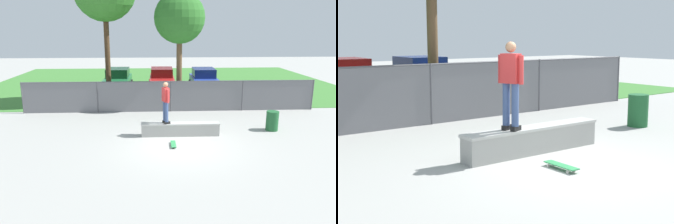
% 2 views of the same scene
% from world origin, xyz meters
% --- Properties ---
extents(ground_plane, '(80.00, 80.00, 0.00)m').
position_xyz_m(ground_plane, '(0.00, 0.00, 0.00)').
color(ground_plane, '#9E9E99').
extents(grass_strip, '(28.42, 20.00, 0.02)m').
position_xyz_m(grass_strip, '(0.00, 15.91, 0.01)').
color(grass_strip, '#3D7A33').
rests_on(grass_strip, ground).
extents(concrete_ledge, '(3.46, 0.51, 0.58)m').
position_xyz_m(concrete_ledge, '(0.14, 1.30, 0.29)').
color(concrete_ledge, '#999993').
rests_on(concrete_ledge, ground).
extents(skateboarder, '(0.37, 0.57, 1.82)m').
position_xyz_m(skateboarder, '(-0.50, 1.25, 1.59)').
color(skateboarder, black).
rests_on(skateboarder, concrete_ledge).
extents(skateboard, '(0.21, 0.80, 0.09)m').
position_xyz_m(skateboard, '(-0.26, 0.00, 0.07)').
color(skateboard, '#2D8C4C').
rests_on(skateboard, ground).
extents(chainlink_fence, '(16.49, 0.07, 1.75)m').
position_xyz_m(chainlink_fence, '(0.00, 5.61, 0.96)').
color(chainlink_fence, '#4C4C51').
rests_on(chainlink_fence, ground).
extents(tree_near_right, '(2.87, 2.87, 6.61)m').
position_xyz_m(tree_near_right, '(0.53, 6.43, 5.12)').
color(tree_near_right, brown).
rests_on(tree_near_right, ground).
extents(car_green, '(2.10, 4.24, 1.66)m').
position_xyz_m(car_green, '(-3.58, 12.23, 0.84)').
color(car_green, '#1E6638').
rests_on(car_green, ground).
extents(car_red, '(2.10, 4.24, 1.66)m').
position_xyz_m(car_red, '(-0.26, 12.30, 0.84)').
color(car_red, '#B21E1E').
rests_on(car_red, ground).
extents(car_blue, '(2.10, 4.24, 1.66)m').
position_xyz_m(car_blue, '(2.89, 11.91, 0.84)').
color(car_blue, '#233D9E').
rests_on(car_blue, ground).
extents(trash_bin, '(0.56, 0.56, 0.91)m').
position_xyz_m(trash_bin, '(4.47, 1.83, 0.45)').
color(trash_bin, '#1E592D').
rests_on(trash_bin, ground).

